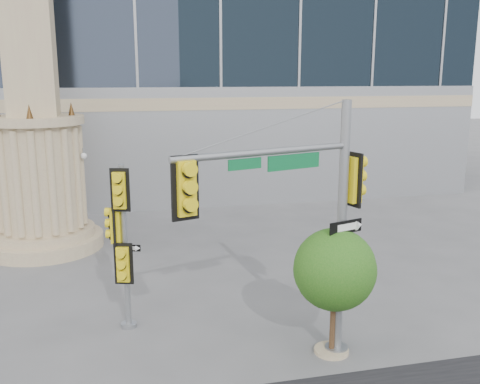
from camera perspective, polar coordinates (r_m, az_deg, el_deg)
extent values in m
plane|color=#545456|center=(14.11, 1.31, -15.44)|extent=(120.00, 120.00, 0.00)
cylinder|color=tan|center=(22.19, -20.06, -4.97)|extent=(4.40, 4.40, 0.50)
cylinder|color=tan|center=(22.08, -20.13, -3.98)|extent=(3.80, 3.80, 0.30)
cylinder|color=tan|center=(21.60, -20.56, 1.50)|extent=(3.00, 3.00, 4.00)
cylinder|color=tan|center=(21.33, -20.99, 7.18)|extent=(3.50, 3.50, 0.30)
cone|color=#472D14|center=(21.17, -17.56, 8.48)|extent=(0.24, 0.24, 0.50)
cylinder|color=slate|center=(13.77, 10.24, -16.12)|extent=(0.57, 0.57, 0.12)
cylinder|color=slate|center=(12.64, 10.76, -4.20)|extent=(0.22, 0.22, 6.05)
cylinder|color=slate|center=(10.95, 2.74, 4.27)|extent=(4.09, 1.38, 0.14)
cube|color=#0B6231|center=(11.37, 5.78, 3.24)|extent=(1.27, 0.42, 0.32)
cube|color=yellow|center=(10.18, -5.90, 0.43)|extent=(0.61, 0.43, 1.26)
cube|color=yellow|center=(12.54, 11.96, 1.32)|extent=(0.43, 0.61, 1.26)
cube|color=black|center=(12.49, 11.21, -3.69)|extent=(0.90, 0.30, 0.30)
cube|color=#A10E1B|center=(12.70, 11.07, -6.75)|extent=(0.32, 0.12, 0.46)
cylinder|color=slate|center=(15.01, -11.77, -13.69)|extent=(0.42, 0.42, 0.11)
cylinder|color=slate|center=(14.21, -12.16, -5.88)|extent=(0.16, 0.16, 4.40)
cube|color=yellow|center=(13.62, -12.67, 0.21)|extent=(0.53, 0.37, 1.10)
cube|color=yellow|center=(14.09, -13.03, -3.47)|extent=(0.37, 0.53, 1.10)
cube|color=yellow|center=(14.15, -12.30, -7.48)|extent=(0.53, 0.37, 1.10)
cube|color=black|center=(14.06, -11.65, -5.87)|extent=(0.53, 0.18, 0.18)
cylinder|color=tan|center=(13.70, 9.73, -16.33)|extent=(0.84, 0.84, 0.09)
cylinder|color=#382314|center=(13.34, 9.85, -13.36)|extent=(0.13, 0.13, 1.67)
sphere|color=#195413|center=(12.83, 10.07, -8.12)|extent=(1.95, 1.95, 1.95)
sphere|color=#195413|center=(13.29, 11.30, -8.72)|extent=(1.21, 1.21, 1.21)
sphere|color=#195413|center=(12.60, 9.07, -9.61)|extent=(1.02, 1.02, 1.02)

